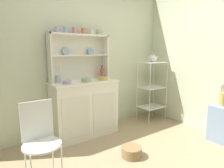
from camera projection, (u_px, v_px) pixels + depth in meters
The scene contains 19 objects.
wall_back at pixel (83, 56), 3.12m from camera, with size 3.84×0.05×2.50m, color beige.
hutch_cabinet at pixel (85, 108), 2.99m from camera, with size 1.03×0.45×0.87m.
hutch_shelf_unit at pixel (79, 54), 2.98m from camera, with size 0.96×0.18×0.71m.
bakers_rack at pixel (152, 85), 3.61m from camera, with size 0.47×0.35×1.13m.
wire_chair at pixel (40, 136), 1.83m from camera, with size 0.36×0.36×0.85m.
floor_basket at pixel (131, 152), 2.41m from camera, with size 0.26×0.26×0.13m, color #93754C.
cup_lilac_0 at pixel (57, 30), 2.69m from camera, with size 0.08×0.07×0.08m.
cup_sky_1 at pixel (66, 30), 2.76m from camera, with size 0.08×0.07×0.09m.
cup_rose_2 at pixel (75, 31), 2.84m from camera, with size 0.09×0.07×0.09m.
cup_terracotta_3 at pixel (84, 31), 2.93m from camera, with size 0.09×0.08×0.09m.
cup_cream_4 at pixel (91, 32), 3.01m from camera, with size 0.08×0.07×0.08m.
cup_sage_5 at pixel (99, 32), 3.08m from camera, with size 0.09×0.08×0.09m.
bowl_mixing_large at pixel (67, 82), 2.68m from camera, with size 0.13×0.13×0.05m, color #B79ECC.
bowl_floral_medium at pixel (86, 80), 2.85m from camera, with size 0.16×0.16×0.06m, color #9EB78E.
bowl_cream_small at pixel (103, 78), 3.02m from camera, with size 0.17×0.17×0.05m, color #DBB760.
jam_bottle at pixel (102, 73), 3.19m from camera, with size 0.06×0.06×0.22m.
utensil_jar at pixel (58, 79), 2.75m from camera, with size 0.08×0.08×0.24m.
porcelain_teapot at pixel (153, 58), 3.53m from camera, with size 0.22×0.13×0.15m.
flower_vase at pixel (222, 98), 2.76m from camera, with size 0.09×0.09×0.33m.
Camera 1 is at (-1.42, -1.24, 1.32)m, focal length 30.50 mm.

